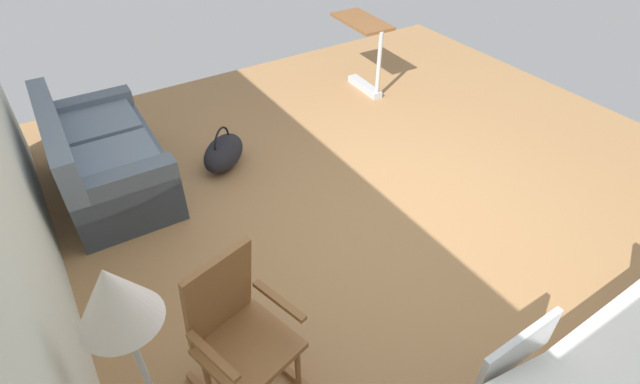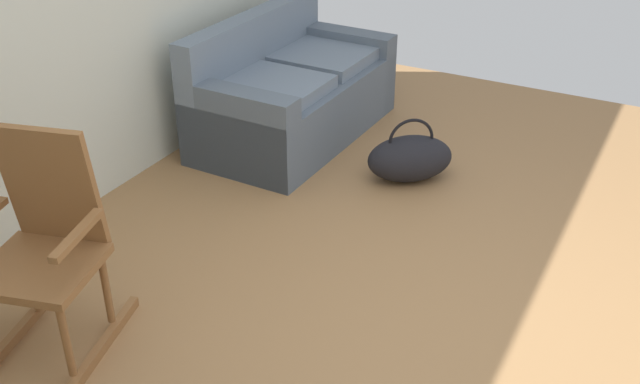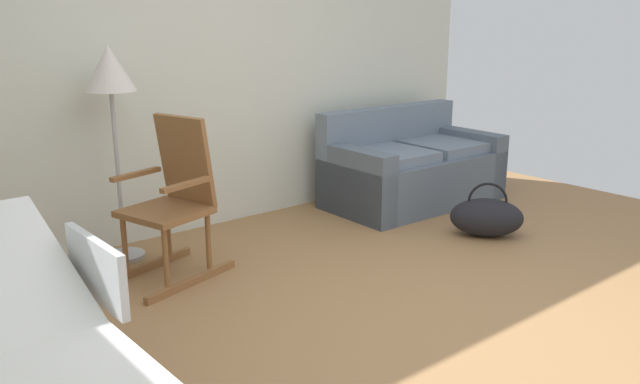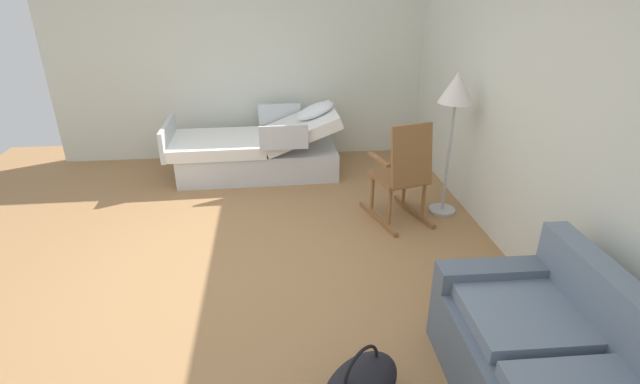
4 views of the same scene
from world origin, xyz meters
name	(u,v)px [view 2 (image 2 of 4)]	position (x,y,z in m)	size (l,w,h in m)	color
ground_plane	(438,360)	(0.00, 0.00, 0.00)	(7.04, 7.04, 0.00)	#9E7247
couch	(291,95)	(1.78, 1.80, 0.31)	(1.62, 0.88, 0.85)	slate
rocking_chair	(46,249)	(-0.69, 1.61, 0.50)	(0.86, 0.66, 1.05)	brown
duffel_bag	(410,158)	(1.54, 0.78, 0.15)	(0.61, 0.63, 0.43)	black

